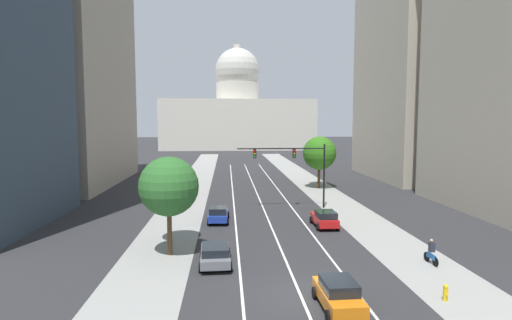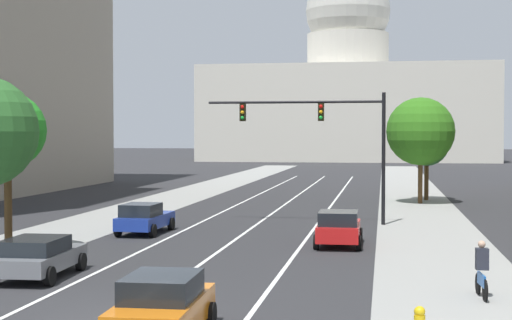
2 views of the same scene
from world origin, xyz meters
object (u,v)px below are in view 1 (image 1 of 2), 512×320
at_px(cyclist, 431,252).
at_px(street_tree_mid_left, 169,187).
at_px(fire_hydrant, 446,292).
at_px(street_tree_mid_right, 320,153).
at_px(capitol_building, 238,115).
at_px(car_orange, 338,294).
at_px(street_tree_near_right, 319,158).
at_px(street_tree_near_left, 168,180).
at_px(traffic_signal_mast, 297,162).
at_px(car_red, 325,218).
at_px(car_gray, 215,254).
at_px(car_blue, 218,214).

distance_m(cyclist, street_tree_mid_left, 18.48).
bearing_deg(fire_hydrant, street_tree_mid_left, 150.84).
bearing_deg(street_tree_mid_right, capitol_building, 95.90).
relative_size(car_orange, street_tree_near_right, 0.70).
bearing_deg(street_tree_near_left, car_orange, -50.38).
bearing_deg(capitol_building, street_tree_near_right, -83.52).
distance_m(fire_hydrant, street_tree_near_left, 20.42).
height_order(traffic_signal_mast, cyclist, traffic_signal_mast).
distance_m(capitol_building, car_red, 112.07).
relative_size(car_gray, cyclist, 2.52).
distance_m(cyclist, street_tree_mid_right, 32.16).
bearing_deg(street_tree_near_right, car_red, -101.51).
bearing_deg(car_red, street_tree_near_right, -12.10).
distance_m(car_gray, car_orange, 9.54).
distance_m(car_gray, car_red, 13.31).
xyz_separation_m(car_red, traffic_signal_mast, (-1.15, 8.32, 4.38)).
bearing_deg(car_blue, capitol_building, -0.87).
height_order(car_gray, fire_hydrant, car_gray).
bearing_deg(street_tree_near_right, street_tree_mid_right, -101.16).
distance_m(street_tree_mid_right, street_tree_mid_left, 33.52).
relative_size(car_blue, car_orange, 1.06).
relative_size(car_blue, street_tree_near_left, 0.65).
distance_m(car_red, street_tree_near_right, 25.43).
distance_m(car_gray, cyclist, 14.48).
relative_size(car_gray, car_red, 1.07).
xyz_separation_m(traffic_signal_mast, street_tree_near_left, (-12.22, -12.31, -0.19)).
bearing_deg(street_tree_near_left, cyclist, -18.66).
bearing_deg(street_tree_mid_left, traffic_signal_mast, 52.31).
bearing_deg(car_gray, traffic_signal_mast, -28.01).
xyz_separation_m(car_blue, fire_hydrant, (12.40, -18.32, -0.31)).
bearing_deg(fire_hydrant, car_orange, -174.37).
bearing_deg(car_blue, street_tree_mid_left, 162.77).
height_order(capitol_building, street_tree_mid_left, capitol_building).
xyz_separation_m(traffic_signal_mast, street_tree_mid_left, (-11.77, -15.23, -0.23)).
bearing_deg(car_blue, street_tree_near_left, 152.38).
bearing_deg(capitol_building, street_tree_mid_right, -84.10).
bearing_deg(cyclist, street_tree_mid_right, -3.87).
distance_m(car_orange, street_tree_mid_left, 14.09).
height_order(car_red, cyclist, cyclist).
height_order(car_red, street_tree_mid_left, street_tree_mid_left).
relative_size(car_blue, street_tree_mid_right, 0.58).
bearing_deg(traffic_signal_mast, car_blue, -146.29).
distance_m(car_orange, traffic_signal_mast, 25.04).
height_order(car_orange, cyclist, cyclist).
bearing_deg(car_red, car_gray, 133.05).
distance_m(traffic_signal_mast, cyclist, 19.86).
height_order(capitol_building, car_blue, capitol_building).
xyz_separation_m(cyclist, street_tree_near_left, (-18.18, 6.14, 4.15)).
height_order(traffic_signal_mast, street_tree_near_right, traffic_signal_mast).
bearing_deg(street_tree_near_left, traffic_signal_mast, 45.21).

